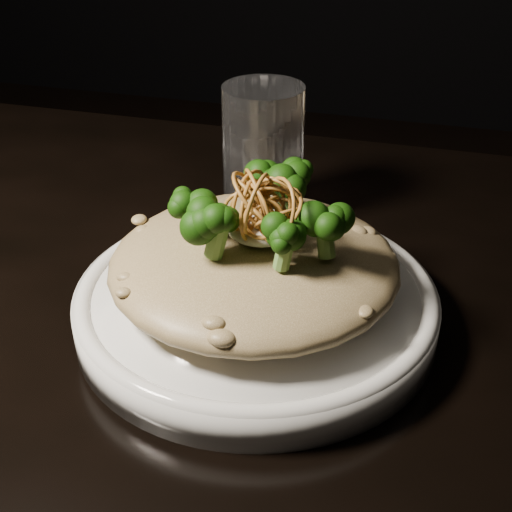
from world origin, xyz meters
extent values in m
cube|color=black|center=(0.00, 0.00, 0.73)|extent=(1.10, 0.80, 0.04)
cylinder|color=silver|center=(0.03, 0.04, 0.76)|extent=(0.26, 0.26, 0.03)
ellipsoid|color=brown|center=(0.03, 0.04, 0.80)|extent=(0.20, 0.20, 0.04)
ellipsoid|color=white|center=(0.04, 0.04, 0.83)|extent=(0.05, 0.05, 0.01)
cylinder|color=white|center=(0.00, 0.19, 0.81)|extent=(0.07, 0.07, 0.12)
camera|label=1|loc=(0.15, -0.36, 1.06)|focal=50.00mm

